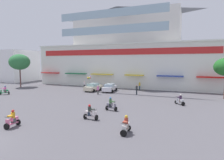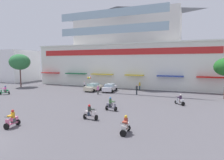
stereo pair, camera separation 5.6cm
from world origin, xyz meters
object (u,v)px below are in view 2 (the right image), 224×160
object	(u,v)px
parked_car_0	(93,87)
balloon_vendor_cart	(89,83)
scooter_rider_0	(90,113)
pedestrian_2	(140,85)
pedestrian_3	(137,89)
pedestrian_1	(98,89)
parked_car_1	(110,88)
plaza_tree_0	(20,62)
scooter_rider_5	(111,105)
scooter_rider_3	(5,91)
scooter_rider_7	(12,120)
scooter_rider_1	(126,126)
pedestrian_0	(84,84)
scooter_rider_4	(180,100)

from	to	relation	value
parked_car_0	balloon_vendor_cart	size ratio (longest dim) A/B	1.71
parked_car_0	scooter_rider_0	distance (m)	17.83
parked_car_0	pedestrian_2	world-z (taller)	pedestrian_2
parked_car_0	pedestrian_3	size ratio (longest dim) A/B	2.56
scooter_rider_0	pedestrian_1	size ratio (longest dim) A/B	0.92
parked_car_1	balloon_vendor_cart	distance (m)	6.51
plaza_tree_0	scooter_rider_5	size ratio (longest dim) A/B	4.66
parked_car_1	scooter_rider_5	xyz separation A→B (m)	(5.42, -12.59, -0.11)
scooter_rider_3	scooter_rider_7	world-z (taller)	scooter_rider_3
scooter_rider_1	pedestrian_0	size ratio (longest dim) A/B	0.95
scooter_rider_4	pedestrian_1	world-z (taller)	pedestrian_1
parked_car_0	pedestrian_0	bearing A→B (deg)	144.33
scooter_rider_7	pedestrian_1	world-z (taller)	pedestrian_1
plaza_tree_0	scooter_rider_4	distance (m)	34.62
plaza_tree_0	parked_car_0	distance (m)	18.55
pedestrian_2	balloon_vendor_cart	bearing A→B (deg)	-172.19
pedestrian_3	balloon_vendor_cart	world-z (taller)	balloon_vendor_cart
scooter_rider_0	scooter_rider_7	world-z (taller)	scooter_rider_7
scooter_rider_3	pedestrian_0	distance (m)	14.68
scooter_rider_1	scooter_rider_4	world-z (taller)	scooter_rider_1
scooter_rider_0	scooter_rider_1	xyz separation A→B (m)	(4.31, -2.15, -0.02)
scooter_rider_4	scooter_rider_5	xyz separation A→B (m)	(-7.33, -6.03, 0.06)
plaza_tree_0	scooter_rider_7	distance (m)	28.80
scooter_rider_3	scooter_rider_0	bearing A→B (deg)	-18.40
parked_car_1	scooter_rider_1	size ratio (longest dim) A/B	2.91
scooter_rider_3	pedestrian_3	size ratio (longest dim) A/B	0.93
pedestrian_0	scooter_rider_7	bearing A→B (deg)	-74.79
pedestrian_1	pedestrian_2	size ratio (longest dim) A/B	0.98
parked_car_0	pedestrian_0	world-z (taller)	pedestrian_0
scooter_rider_1	balloon_vendor_cart	size ratio (longest dim) A/B	0.58
parked_car_0	scooter_rider_0	world-z (taller)	parked_car_0
parked_car_1	pedestrian_3	size ratio (longest dim) A/B	2.54
scooter_rider_5	pedestrian_0	xyz separation A→B (m)	(-12.08, 14.53, 0.22)
parked_car_0	scooter_rider_4	xyz separation A→B (m)	(15.98, -6.04, -0.17)
scooter_rider_3	balloon_vendor_cart	bearing A→B (deg)	51.77
parked_car_0	scooter_rider_5	bearing A→B (deg)	-54.38
plaza_tree_0	balloon_vendor_cart	world-z (taller)	plaza_tree_0
scooter_rider_1	pedestrian_3	world-z (taller)	pedestrian_3
plaza_tree_0	scooter_rider_1	world-z (taller)	plaza_tree_0
scooter_rider_5	pedestrian_2	distance (m)	16.82
scooter_rider_0	scooter_rider_5	size ratio (longest dim) A/B	0.95
scooter_rider_7	parked_car_0	bearing A→B (deg)	97.74
pedestrian_0	pedestrian_1	xyz separation A→B (m)	(6.02, -5.65, 0.05)
scooter_rider_7	pedestrian_0	bearing A→B (deg)	105.21
pedestrian_0	pedestrian_3	bearing A→B (deg)	-14.68
plaza_tree_0	scooter_rider_7	size ratio (longest dim) A/B	4.79
parked_car_1	pedestrian_1	size ratio (longest dim) A/B	2.64
parked_car_1	pedestrian_0	distance (m)	6.93
parked_car_0	pedestrian_1	size ratio (longest dim) A/B	2.65
scooter_rider_1	scooter_rider_5	distance (m)	7.04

